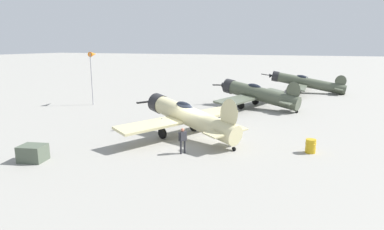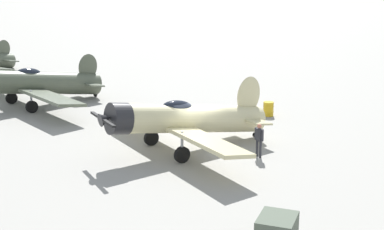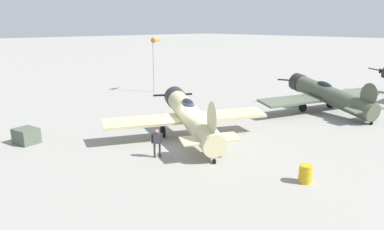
% 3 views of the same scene
% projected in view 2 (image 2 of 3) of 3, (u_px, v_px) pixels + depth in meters
% --- Properties ---
extents(ground_plane, '(400.00, 400.00, 0.00)m').
position_uv_depth(ground_plane, '(192.00, 149.00, 28.59)').
color(ground_plane, gray).
extents(airplane_foreground, '(9.43, 10.86, 3.53)m').
position_uv_depth(airplane_foreground, '(184.00, 119.00, 27.94)').
color(airplane_foreground, beige).
rests_on(airplane_foreground, ground_plane).
extents(airplane_mid_apron, '(10.09, 12.74, 3.27)m').
position_uv_depth(airplane_mid_apron, '(35.00, 83.00, 37.43)').
color(airplane_mid_apron, '#4C5442').
rests_on(airplane_mid_apron, ground_plane).
extents(ground_crew_mechanic, '(0.43, 0.58, 1.69)m').
position_uv_depth(ground_crew_mechanic, '(259.00, 137.00, 27.08)').
color(ground_crew_mechanic, '#2D2D33').
rests_on(ground_crew_mechanic, ground_plane).
extents(fuel_drum, '(0.69, 0.69, 0.90)m').
position_uv_depth(fuel_drum, '(268.00, 109.00, 35.09)').
color(fuel_drum, gold).
rests_on(fuel_drum, ground_plane).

